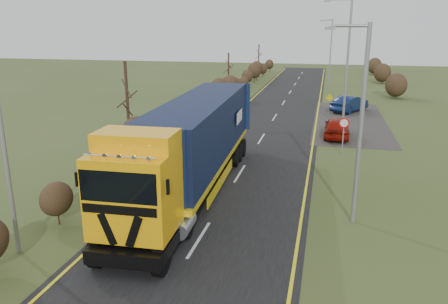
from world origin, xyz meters
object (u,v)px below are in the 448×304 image
car_red_hatchback (337,127)px  streetlight_near (359,119)px  car_blue_sedan (350,104)px  lorry (193,142)px  speed_sign (344,129)px

car_red_hatchback → streetlight_near: (0.40, -14.76, 3.64)m
car_red_hatchback → streetlight_near: streetlight_near is taller
car_blue_sedan → streetlight_near: bearing=118.0°
lorry → streetlight_near: size_ratio=2.04×
lorry → car_blue_sedan: lorry is taller
lorry → car_blue_sedan: 25.09m
speed_sign → car_blue_sedan: bearing=86.1°
lorry → speed_sign: (7.25, 8.58, -0.92)m
streetlight_near → speed_sign: bearing=90.6°
car_red_hatchback → car_blue_sedan: car_blue_sedan is taller
lorry → speed_sign: 11.28m
lorry → car_blue_sedan: size_ratio=3.51×
lorry → car_red_hatchback: size_ratio=3.69×
lorry → car_red_hatchback: (6.96, 13.04, -1.82)m
car_red_hatchback → streetlight_near: size_ratio=0.55×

